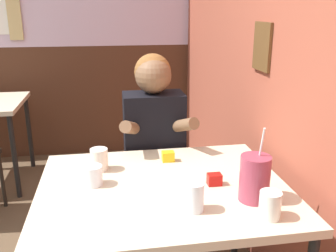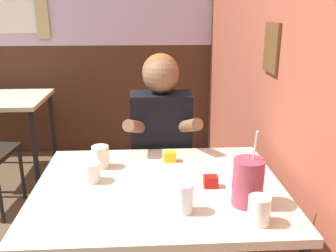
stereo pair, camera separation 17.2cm
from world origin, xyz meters
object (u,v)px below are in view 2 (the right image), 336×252
Objects in this scene: main_table at (159,197)px; person_seated at (161,154)px; background_table at (2,107)px; cocktail_pitcher at (248,182)px.

person_seated reaches higher than main_table.
cocktail_pitcher is at bearing -49.51° from background_table.
main_table and background_table have the same top height.
person_seated is at bearing 86.58° from main_table.
background_table is 2.51m from cocktail_pitcher.
main_table is 0.57m from person_seated.
background_table is 0.61× the size of person_seated.
main_table is at bearing -93.42° from person_seated.
main_table is 0.41m from cocktail_pitcher.
background_table is (-1.29, 1.72, -0.03)m from main_table.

